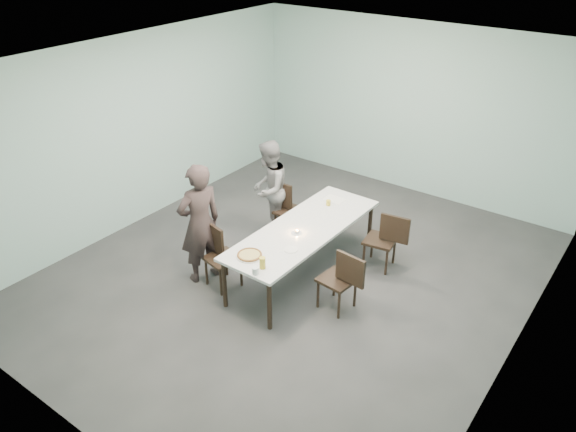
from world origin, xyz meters
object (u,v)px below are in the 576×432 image
Objects in this scene: chair_far_left at (286,206)px; water_tumbler at (255,271)px; diner_far at (269,189)px; chair_far_right at (386,237)px; pizza at (250,255)px; chair_near_left at (219,252)px; beer_glass at (262,263)px; chair_near_right at (343,277)px; diner_near at (200,224)px; side_plate at (291,250)px; amber_tumbler at (328,203)px; table at (304,231)px; tealight at (297,232)px.

water_tumbler is at bearing -65.66° from chair_far_left.
chair_far_left reaches higher than water_tumbler.
chair_far_left is at bearing 93.98° from diner_far.
pizza is (-1.00, -1.80, 0.27)m from chair_far_right.
beer_glass is at bearing -2.03° from chair_near_left.
water_tumbler is at bearing 56.91° from chair_near_right.
chair_near_right and chair_far_right have the same top height.
diner_near is (-0.23, -1.65, 0.36)m from chair_far_left.
water_tumbler reaches higher than side_plate.
water_tumbler is (1.01, -2.00, 0.29)m from chair_far_left.
amber_tumbler is (0.71, 1.61, 0.29)m from chair_near_left.
chair_near_right is 1.00× the size of chair_far_right.
diner_far is (-1.11, 0.65, 0.07)m from table.
chair_far_right is at bearing 76.62° from diner_far.
diner_near is 5.09× the size of pizza.
chair_far_left reaches higher than amber_tumbler.
beer_glass is (0.15, -1.10, 0.13)m from table.
chair_near_left is at bearing 165.64° from beer_glass.
chair_near_left reaches higher than tealight.
chair_far_right is 0.98m from amber_tumbler.
side_plate is (0.33, 0.43, -0.01)m from pizza.
diner_far reaches higher than chair_far_right.
water_tumbler reaches higher than pizza.
diner_near is (-1.08, -0.89, 0.17)m from table.
side_plate is at bearing 21.03° from chair_near_right.
water_tumbler is (0.01, -0.15, -0.03)m from beer_glass.
beer_glass is at bearing 51.30° from chair_near_right.
diner_far reaches higher than chair_far_left.
chair_near_right is (1.72, -1.13, 0.00)m from chair_far_left.
diner_near is at bearing -121.08° from amber_tumbler.
water_tumbler is at bearing -40.21° from pizza.
table is at bearing 92.96° from tealight.
chair_near_right is 1.15m from water_tumbler.
beer_glass reaches higher than pizza.
table is at bearing 108.75° from side_plate.
amber_tumbler is at bearing -2.27° from chair_far_left.
chair_far_left is at bearing 128.36° from side_plate.
diner_near is 1.93m from amber_tumbler.
water_tumbler is (-0.70, -0.86, 0.29)m from chair_near_right.
beer_glass reaches higher than chair_far_left.
pizza is at bearing 0.79° from chair_near_left.
beer_glass is 1.88× the size of amber_tumbler.
tealight is at bearing 141.75° from diner_near.
table is 1.18m from chair_near_left.
chair_far_left is 4.83× the size of side_plate.
chair_near_right is at bearing 15.00° from side_plate.
chair_far_right is 2.08m from pizza.
table is 1.41m from diner_near.
chair_near_left is (-0.80, -0.85, -0.19)m from table.
diner_far is 2.28m from water_tumbler.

